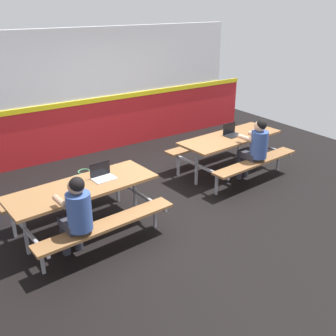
{
  "coord_description": "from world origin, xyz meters",
  "views": [
    {
      "loc": [
        -3.26,
        -4.77,
        3.08
      ],
      "look_at": [
        0.0,
        0.04,
        0.55
      ],
      "focal_mm": 41.38,
      "sensor_mm": 36.0,
      "label": 1
    }
  ],
  "objects_px": {
    "picnic_table_left": "(83,196)",
    "tote_bag_bright": "(85,184)",
    "picnic_table_right": "(230,145)",
    "student_nearer": "(77,212)",
    "laptop_dark": "(232,133)",
    "laptop_silver": "(103,175)",
    "student_further": "(255,146)"
  },
  "relations": [
    {
      "from": "student_further",
      "to": "laptop_silver",
      "type": "relative_size",
      "value": 3.59
    },
    {
      "from": "student_nearer",
      "to": "laptop_dark",
      "type": "bearing_deg",
      "value": 16.55
    },
    {
      "from": "picnic_table_left",
      "to": "student_further",
      "type": "height_order",
      "value": "student_further"
    },
    {
      "from": "picnic_table_right",
      "to": "student_further",
      "type": "height_order",
      "value": "student_further"
    },
    {
      "from": "picnic_table_left",
      "to": "picnic_table_right",
      "type": "bearing_deg",
      "value": 7.56
    },
    {
      "from": "student_further",
      "to": "laptop_silver",
      "type": "bearing_deg",
      "value": 175.96
    },
    {
      "from": "picnic_table_right",
      "to": "student_further",
      "type": "xyz_separation_m",
      "value": [
        0.08,
        -0.55,
        0.13
      ]
    },
    {
      "from": "tote_bag_bright",
      "to": "picnic_table_right",
      "type": "bearing_deg",
      "value": -15.18
    },
    {
      "from": "student_nearer",
      "to": "picnic_table_right",
      "type": "bearing_deg",
      "value": 16.16
    },
    {
      "from": "student_nearer",
      "to": "student_further",
      "type": "height_order",
      "value": "same"
    },
    {
      "from": "picnic_table_left",
      "to": "laptop_silver",
      "type": "height_order",
      "value": "laptop_silver"
    },
    {
      "from": "student_nearer",
      "to": "tote_bag_bright",
      "type": "distance_m",
      "value": 1.96
    },
    {
      "from": "student_nearer",
      "to": "laptop_dark",
      "type": "height_order",
      "value": "student_nearer"
    },
    {
      "from": "student_further",
      "to": "tote_bag_bright",
      "type": "bearing_deg",
      "value": 155.02
    },
    {
      "from": "picnic_table_right",
      "to": "tote_bag_bright",
      "type": "xyz_separation_m",
      "value": [
        -2.65,
        0.72,
        -0.39
      ]
    },
    {
      "from": "picnic_table_right",
      "to": "laptop_dark",
      "type": "height_order",
      "value": "laptop_dark"
    },
    {
      "from": "laptop_dark",
      "to": "tote_bag_bright",
      "type": "height_order",
      "value": "laptop_dark"
    },
    {
      "from": "student_nearer",
      "to": "laptop_silver",
      "type": "height_order",
      "value": "student_nearer"
    },
    {
      "from": "picnic_table_right",
      "to": "laptop_silver",
      "type": "xyz_separation_m",
      "value": [
        -2.78,
        -0.35,
        0.21
      ]
    },
    {
      "from": "picnic_table_left",
      "to": "tote_bag_bright",
      "type": "relative_size",
      "value": 4.92
    },
    {
      "from": "picnic_table_left",
      "to": "tote_bag_bright",
      "type": "bearing_deg",
      "value": 67.41
    },
    {
      "from": "picnic_table_left",
      "to": "picnic_table_right",
      "type": "xyz_separation_m",
      "value": [
        3.12,
        0.41,
        0.0
      ]
    },
    {
      "from": "student_further",
      "to": "tote_bag_bright",
      "type": "distance_m",
      "value": 3.05
    },
    {
      "from": "picnic_table_left",
      "to": "laptop_dark",
      "type": "height_order",
      "value": "laptop_dark"
    },
    {
      "from": "picnic_table_left",
      "to": "laptop_silver",
      "type": "xyz_separation_m",
      "value": [
        0.34,
        0.06,
        0.21
      ]
    },
    {
      "from": "picnic_table_left",
      "to": "laptop_dark",
      "type": "relative_size",
      "value": 6.29
    },
    {
      "from": "laptop_silver",
      "to": "tote_bag_bright",
      "type": "relative_size",
      "value": 0.78
    },
    {
      "from": "student_nearer",
      "to": "laptop_silver",
      "type": "xyz_separation_m",
      "value": [
        0.66,
        0.65,
        0.08
      ]
    },
    {
      "from": "laptop_silver",
      "to": "picnic_table_left",
      "type": "bearing_deg",
      "value": -169.28
    },
    {
      "from": "student_further",
      "to": "laptop_dark",
      "type": "bearing_deg",
      "value": 92.3
    },
    {
      "from": "picnic_table_right",
      "to": "student_nearer",
      "type": "height_order",
      "value": "student_nearer"
    },
    {
      "from": "student_nearer",
      "to": "laptop_dark",
      "type": "relative_size",
      "value": 3.59
    }
  ]
}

